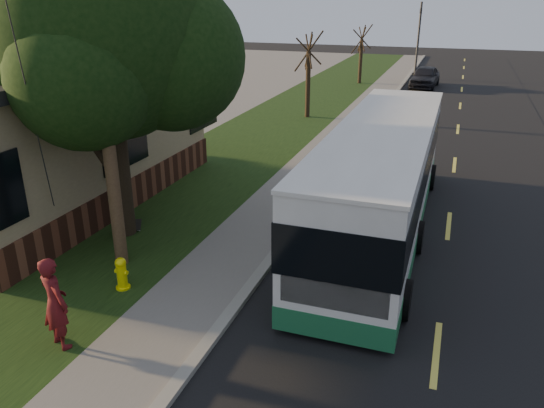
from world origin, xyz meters
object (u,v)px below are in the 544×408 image
(bare_tree_far, at_px, (361,55))
(skateboarder, at_px, (55,303))
(traffic_signal, at_px, (419,35))
(transit_bus, at_px, (381,177))
(dumpster, at_px, (106,138))
(utility_pole, at_px, (99,67))
(fire_hydrant, at_px, (122,273))
(skateboard_main, at_px, (138,225))
(bare_tree_near, at_px, (308,76))
(leafy_tree, at_px, (109,34))
(distant_car, at_px, (425,77))

(bare_tree_far, relative_size, skateboarder, 2.27)
(traffic_signal, relative_size, transit_bus, 0.50)
(dumpster, bearing_deg, utility_pole, -52.77)
(fire_hydrant, relative_size, skateboarder, 0.42)
(utility_pole, bearing_deg, dumpster, 127.23)
(bare_tree_far, xyz_separation_m, transit_bus, (5.15, -25.06, -0.43))
(utility_pole, bearing_deg, skateboarder, -75.37)
(utility_pole, bearing_deg, bare_tree_far, 89.40)
(fire_hydrant, distance_m, utility_pole, 4.37)
(fire_hydrant, bearing_deg, skateboard_main, 117.18)
(fire_hydrant, distance_m, bare_tree_near, 18.10)
(utility_pole, distance_m, leafy_tree, 1.94)
(utility_pole, xyz_separation_m, skateboarder, (0.81, -3.09, -3.67))
(skateboarder, bearing_deg, leafy_tree, -48.37)
(bare_tree_near, bearing_deg, bare_tree_far, 87.61)
(fire_hydrant, relative_size, skateboard_main, 1.00)
(utility_pole, distance_m, dumpster, 11.00)
(bare_tree_far, distance_m, skateboarder, 32.11)
(skateboarder, relative_size, skateboard_main, 2.39)
(bare_tree_near, xyz_separation_m, skateboarder, (1.00, -20.09, -1.19))
(utility_pole, height_order, transit_bus, utility_pole)
(bare_tree_near, bearing_deg, skateboarder, -87.15)
(utility_pole, relative_size, skateboarder, 5.11)
(fire_hydrant, height_order, utility_pole, utility_pole)
(leafy_tree, relative_size, skateboard_main, 10.50)
(bare_tree_near, bearing_deg, leafy_tree, -92.50)
(bare_tree_near, bearing_deg, fire_hydrant, -87.14)
(transit_bus, bearing_deg, dumpster, 160.18)
(bare_tree_far, bearing_deg, distant_car, 2.07)
(skateboard_main, height_order, dumpster, dumpster)
(fire_hydrant, relative_size, dumpster, 0.50)
(utility_pole, xyz_separation_m, dumpster, (-6.19, 8.15, -4.02))
(traffic_signal, bearing_deg, transit_bus, -86.74)
(leafy_tree, distance_m, skateboard_main, 5.05)
(traffic_signal, distance_m, skateboard_main, 31.55)
(transit_bus, relative_size, skateboarder, 6.14)
(leafy_tree, xyz_separation_m, skateboard_main, (0.06, 0.29, -5.04))
(fire_hydrant, xyz_separation_m, bare_tree_near, (-0.90, 18.00, 1.72))
(traffic_signal, bearing_deg, distant_car, -75.39)
(leafy_tree, xyz_separation_m, bare_tree_near, (0.67, 15.35, -3.02))
(bare_tree_far, bearing_deg, skateboarder, -89.11)
(skateboarder, bearing_deg, bare_tree_near, -64.94)
(transit_bus, bearing_deg, skateboarder, -123.49)
(leafy_tree, relative_size, dumpster, 5.31)
(leafy_tree, bearing_deg, skateboarder, -70.59)
(bare_tree_near, relative_size, traffic_signal, 0.78)
(bare_tree_far, bearing_deg, utility_pole, -90.60)
(bare_tree_far, bearing_deg, dumpster, -107.31)
(bare_tree_near, height_order, dumpster, bare_tree_near)
(fire_hydrant, relative_size, bare_tree_near, 0.17)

